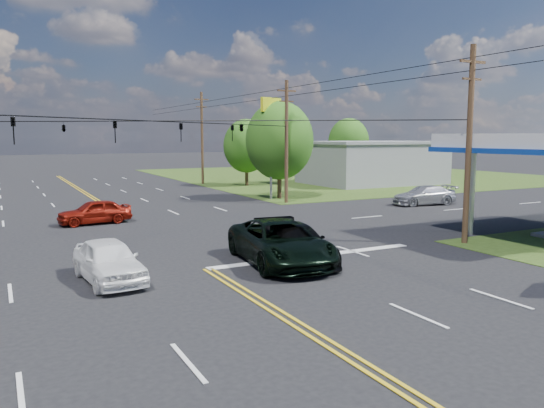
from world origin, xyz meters
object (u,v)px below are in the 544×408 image
tree_right_b (247,146)px  pickup_dkgreen (280,242)px  tree_far_r (349,142)px  tree_right_a (279,141)px  pole_right_far (202,137)px  retail_ne (372,164)px  suv_black (295,243)px  pole_ne (286,140)px  pickup_white (109,261)px  pole_se (469,143)px

tree_right_b → pickup_dkgreen: size_ratio=1.11×
tree_right_b → tree_far_r: 18.50m
tree_right_a → pole_right_far: bearing=93.6°
retail_ne → tree_right_b: 14.22m
suv_black → tree_far_r: bearing=59.5°
pole_ne → pole_right_far: (0.00, 19.00, 0.25)m
tree_right_b → suv_black: bearing=-111.5°
tree_far_r → retail_ne: bearing=-111.8°
tree_right_a → tree_far_r: tree_right_a is taller
pickup_dkgreen → pickup_white: (-6.77, 0.50, -0.12)m
pole_ne → tree_right_a: bearing=71.6°
pickup_dkgreen → pole_right_far: bearing=81.8°
tree_right_a → tree_right_b: bearing=78.2°
pole_right_far → tree_right_b: (3.50, -4.00, -0.95)m
suv_black → pole_se: bearing=4.7°
pole_se → pickup_dkgreen: pole_se is taller
pole_se → pickup_white: pole_se is taller
pole_ne → tree_right_b: (3.50, 15.00, -0.70)m
pole_ne → tree_far_r: size_ratio=1.25×
tree_far_r → pole_right_far: bearing=-174.6°
pole_ne → tree_far_r: pole_ne is taller
pole_ne → tree_right_b: size_ratio=1.34×
pole_right_far → tree_far_r: (21.00, 2.00, -0.62)m
suv_black → pickup_white: bearing=-176.1°
suv_black → pickup_dkgreen: bearing=-172.2°
tree_right_a → suv_black: tree_right_a is taller
tree_right_a → tree_far_r: bearing=42.0°
tree_right_b → pickup_white: size_ratio=1.57×
retail_ne → pole_right_far: pole_right_far is taller
pole_se → tree_right_b: size_ratio=1.34×
pole_right_far → tree_right_a: 16.03m
pickup_white → pole_right_far: bearing=60.1°
retail_ne → tree_far_r: bearing=68.2°
pole_ne → pickup_white: (-16.77, -17.00, -4.15)m
retail_ne → pole_ne: size_ratio=1.47×
pickup_white → pole_ne: bearing=40.5°
pole_right_far → pickup_dkgreen: 38.09m
pole_se → pickup_white: 17.30m
tree_far_r → pickup_dkgreen: 49.56m
tree_right_a → pole_ne: bearing=-108.4°
retail_ne → pole_se: 33.72m
pole_ne → tree_far_r: 29.70m
pickup_dkgreen → suv_black: 0.69m
pickup_dkgreen → pole_se: bearing=4.3°
tree_far_r → suv_black: 49.15m
pole_se → suv_black: bearing=176.9°
tree_right_a → pickup_dkgreen: size_ratio=1.28×
pickup_dkgreen → suv_black: (0.68, 0.00, -0.10)m
tree_right_a → pickup_white: (-17.77, -20.00, -4.10)m
pole_ne → tree_right_b: pole_ne is taller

